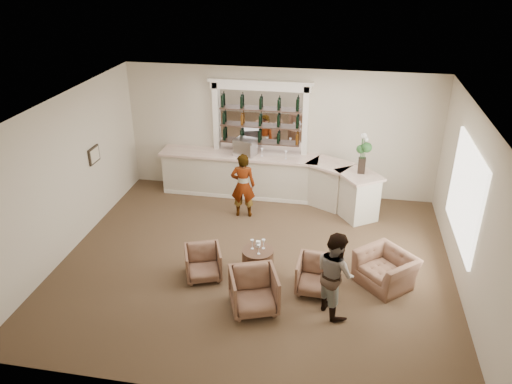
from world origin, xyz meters
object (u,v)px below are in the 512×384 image
Objects in this scene: armchair_far at (386,269)px; flower_vase at (363,151)px; bar_counter at (270,178)px; armchair_center at (254,291)px; sommelier at (243,185)px; armchair_left at (203,263)px; espresso_machine at (245,147)px; cocktail_table at (258,261)px; armchair_right at (316,275)px; guest at (335,273)px.

armchair_far is 3.09m from flower_vase.
bar_counter is 6.80× the size of armchair_center.
sommelier is at bearing -167.95° from armchair_far.
armchair_center is at bearing -84.80° from bar_counter.
espresso_machine is at bearing 67.70° from armchair_left.
flower_vase is at bearing 3.78° from espresso_machine.
cocktail_table is (0.27, -3.29, -0.32)m from bar_counter.
sommelier is at bearing 108.70° from cocktail_table.
bar_counter is 3.32m from cocktail_table.
armchair_right is at bearing -114.43° from armchair_far.
guest is at bearing -66.92° from bar_counter.
armchair_right is 0.76× the size of flower_vase.
sommelier is at bearing 84.65° from armchair_center.
cocktail_table is 0.40× the size of sommelier.
armchair_left is at bearing 44.66° from guest.
bar_counter is 3.76m from armchair_left.
flower_vase reaches higher than sommelier.
armchair_left is 0.70× the size of armchair_far.
armchair_far is (2.50, 0.03, 0.08)m from cocktail_table.
armchair_right is (2.23, -0.04, 0.02)m from armchair_left.
armchair_right is (1.47, -3.71, -0.23)m from bar_counter.
armchair_right reaches higher than armchair_left.
flower_vase is at bearing 54.37° from cocktail_table.
bar_counter reaches higher than cocktail_table.
sommelier reaches higher than cocktail_table.
sommelier is at bearing 129.39° from armchair_right.
espresso_machine is at bearing 168.57° from flower_vase.
sommelier is 3.96m from guest.
bar_counter is 2.57m from flower_vase.
cocktail_table is 2.50m from armchair_far.
flower_vase is (2.74, 0.49, 0.89)m from sommelier.
cocktail_table is 1.27× the size of espresso_machine.
cocktail_table is at bearing 163.95° from armchair_right.
bar_counter is 5.64× the size of armchair_far.
armchair_far is at bearing 6.66° from armchair_center.
armchair_center is at bearing -61.56° from espresso_machine.
armchair_center reaches higher than cocktail_table.
armchair_center is (-1.40, -0.21, -0.42)m from guest.
sommelier reaches higher than guest.
armchair_far is (2.77, -3.26, -0.24)m from bar_counter.
espresso_machine is (-0.93, 3.34, 1.11)m from cocktail_table.
cocktail_table is 1.89m from guest.
bar_counter is 7.66× the size of armchair_right.
armchair_right is at bearing -0.56° from guest.
guest is at bearing -11.77° from armchair_center.
guest is (1.81, -4.25, 0.23)m from bar_counter.
guest is 4.98m from espresso_machine.
espresso_machine is at bearing 83.15° from armchair_center.
espresso_machine is at bearing -88.16° from sommelier.
armchair_center is at bearing -83.44° from cocktail_table.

